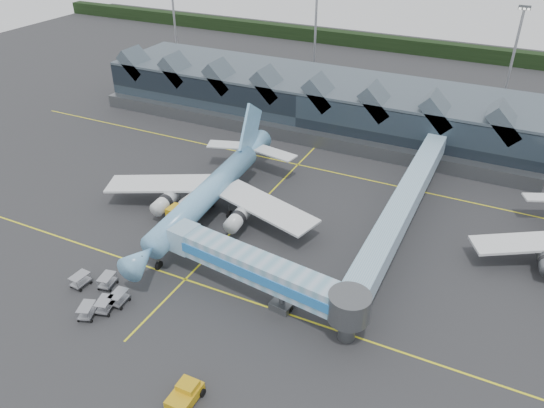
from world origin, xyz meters
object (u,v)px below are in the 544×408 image
at_px(jet_bridge, 274,277).
at_px(pushback_tug, 185,395).
at_px(main_airliner, 211,191).
at_px(fuel_truck, 193,202).

bearing_deg(jet_bridge, pushback_tug, -88.57).
relative_size(jet_bridge, pushback_tug, 6.33).
xyz_separation_m(main_airliner, jet_bridge, (17.72, -14.66, 0.54)).
relative_size(fuel_truck, pushback_tug, 2.42).
bearing_deg(main_airliner, jet_bridge, -43.33).
bearing_deg(fuel_truck, main_airliner, 34.40).
height_order(main_airliner, jet_bridge, main_airliner).
height_order(main_airliner, fuel_truck, main_airliner).
relative_size(jet_bridge, fuel_truck, 2.62).
bearing_deg(main_airliner, pushback_tug, -66.40).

